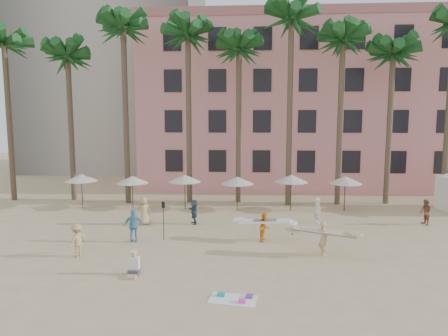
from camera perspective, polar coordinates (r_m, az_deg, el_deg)
ground at (r=18.44m, az=3.99°, el=-14.86°), size 120.00×120.00×0.00m
pink_hotel at (r=43.70m, az=13.12°, el=8.42°), size 35.00×14.00×16.00m
palm_row at (r=32.66m, az=4.91°, el=17.84°), size 44.40×5.40×16.30m
umbrella_row at (r=30.08m, az=-1.89°, el=-1.59°), size 22.50×2.70×2.73m
beach_towel at (r=16.10m, az=1.47°, el=-18.14°), size 1.93×1.26×0.14m
carrier_yellow at (r=21.00m, az=14.00°, el=-9.43°), size 3.16×1.09×1.74m
carrier_white at (r=22.86m, az=5.86°, el=-8.17°), size 2.97×1.22×1.61m
beachgoers at (r=24.32m, az=-2.86°, el=-7.23°), size 20.91×8.33×1.89m
paddle at (r=22.95m, az=-8.64°, el=-6.78°), size 0.18×0.04×2.23m
seated_man at (r=18.58m, az=-12.79°, el=-13.64°), size 0.47×0.81×1.06m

